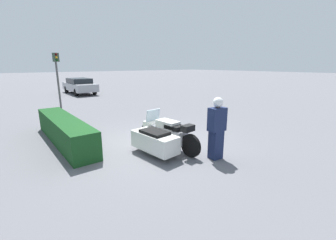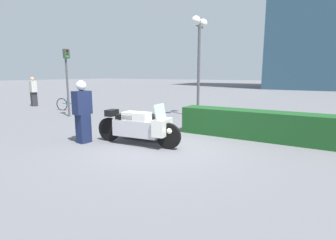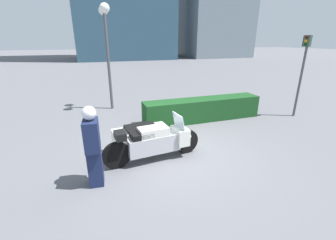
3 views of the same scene
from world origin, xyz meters
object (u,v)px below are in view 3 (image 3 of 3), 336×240
(police_motorcycle, at_px, (150,138))
(traffic_light_near, at_px, (303,64))
(twin_lamp_post, at_px, (105,28))
(hedge_bush_curbside, at_px, (202,109))
(officer_rider, at_px, (93,145))

(police_motorcycle, relative_size, traffic_light_near, 0.83)
(twin_lamp_post, xyz_separation_m, traffic_light_near, (6.95, -3.55, -1.35))
(police_motorcycle, xyz_separation_m, hedge_bush_curbside, (2.64, 2.06, -0.05))
(police_motorcycle, relative_size, twin_lamp_post, 0.60)
(traffic_light_near, bearing_deg, hedge_bush_curbside, -22.44)
(police_motorcycle, height_order, twin_lamp_post, twin_lamp_post)
(officer_rider, distance_m, hedge_bush_curbside, 5.09)
(traffic_light_near, bearing_deg, police_motorcycle, 0.63)
(twin_lamp_post, height_order, traffic_light_near, twin_lamp_post)
(police_motorcycle, height_order, officer_rider, officer_rider)
(hedge_bush_curbside, distance_m, twin_lamp_post, 5.16)
(police_motorcycle, xyz_separation_m, officer_rider, (-1.44, -0.94, 0.45))
(police_motorcycle, height_order, hedge_bush_curbside, police_motorcycle)
(twin_lamp_post, bearing_deg, officer_rider, -99.06)
(hedge_bush_curbside, height_order, traffic_light_near, traffic_light_near)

